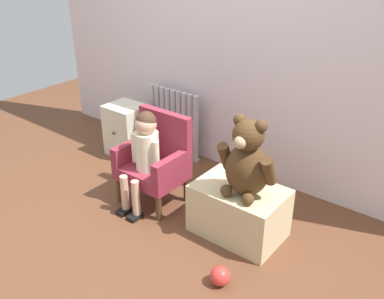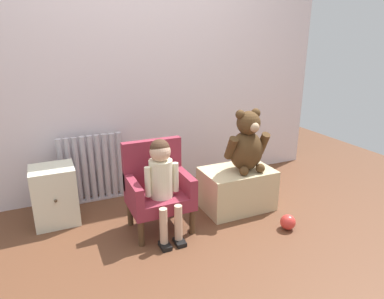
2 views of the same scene
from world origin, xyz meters
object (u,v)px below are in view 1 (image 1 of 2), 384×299
(child_armchair, at_px, (156,159))
(large_teddy_bear, at_px, (247,162))
(radiator, at_px, (174,123))
(low_bench, at_px, (239,211))
(child_figure, at_px, (145,147))
(toy_ball, at_px, (220,276))
(small_dresser, at_px, (127,130))

(child_armchair, distance_m, large_teddy_bear, 0.80)
(large_teddy_bear, bearing_deg, radiator, 149.94)
(low_bench, distance_m, large_teddy_bear, 0.41)
(child_figure, distance_m, toy_ball, 1.04)
(small_dresser, height_order, large_teddy_bear, large_teddy_bear)
(radiator, relative_size, child_armchair, 0.90)
(radiator, relative_size, toy_ball, 5.17)
(radiator, distance_m, small_dresser, 0.43)
(child_armchair, bearing_deg, large_teddy_bear, -1.04)
(radiator, xyz_separation_m, child_armchair, (0.38, -0.65, 0.03))
(toy_ball, bearing_deg, radiator, 139.18)
(low_bench, relative_size, toy_ball, 4.99)
(small_dresser, bearing_deg, child_figure, -34.93)
(low_bench, xyz_separation_m, large_teddy_bear, (0.06, -0.03, 0.40))
(child_figure, bearing_deg, low_bench, 10.33)
(small_dresser, xyz_separation_m, toy_ball, (1.60, -0.84, -0.17))
(radiator, distance_m, low_bench, 1.27)
(child_figure, bearing_deg, child_armchair, 90.00)
(child_armchair, height_order, child_figure, child_figure)
(low_bench, bearing_deg, toy_ball, -69.11)
(small_dresser, bearing_deg, large_teddy_bear, -15.22)
(small_dresser, xyz_separation_m, large_teddy_bear, (1.48, -0.40, 0.34))
(child_figure, bearing_deg, small_dresser, 145.07)
(child_armchair, relative_size, toy_ball, 5.74)
(child_figure, bearing_deg, radiator, 116.80)
(child_figure, distance_m, large_teddy_bear, 0.78)
(low_bench, xyz_separation_m, toy_ball, (0.18, -0.47, -0.12))
(radiator, height_order, large_teddy_bear, large_teddy_bear)
(radiator, bearing_deg, child_figure, -63.20)
(toy_ball, bearing_deg, child_armchair, 153.28)
(child_armchair, distance_m, low_bench, 0.73)
(small_dresser, relative_size, large_teddy_bear, 0.90)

